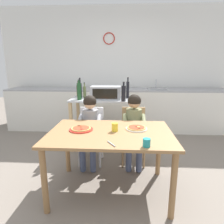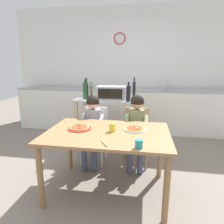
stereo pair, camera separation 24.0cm
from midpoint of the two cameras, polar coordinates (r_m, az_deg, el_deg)
ground_plane at (r=3.39m, az=4.16°, el=-11.51°), size 10.74×10.74×0.00m
back_wall_tiled at (r=4.69m, az=6.35°, el=12.49°), size 5.37×0.14×2.70m
kitchen_counter at (r=4.40m, az=5.76°, el=0.69°), size 4.83×0.60×1.12m
kitchen_island_cart at (r=3.43m, az=1.05°, el=-0.75°), size 1.08×0.60×0.87m
toaster_oven at (r=3.33m, az=1.98°, el=5.69°), size 0.50×0.34×0.21m
bottle_tall_green_wine at (r=3.40m, az=8.44°, el=6.45°), size 0.05×0.05×0.35m
bottle_squat_spirits at (r=3.47m, az=-4.06°, el=6.00°), size 0.05×0.05×0.26m
bottle_dark_olive_oil at (r=3.39m, az=-5.37°, el=6.39°), size 0.06×0.06×0.35m
bottle_clear_vinegar at (r=3.28m, az=-5.72°, el=6.16°), size 0.07×0.07×0.33m
bottle_slim_sauce at (r=3.63m, az=-5.68°, el=6.36°), size 0.07×0.07×0.28m
bottle_brown_beer at (r=3.08m, az=7.00°, el=5.39°), size 0.07×0.07×0.30m
dining_table at (r=2.19m, az=1.87°, el=-8.08°), size 1.34×0.91×0.72m
dining_chair_left at (r=2.95m, az=-2.76°, el=-5.38°), size 0.36×0.36×0.81m
dining_chair_right at (r=2.93m, az=9.46°, el=-5.70°), size 0.36×0.36×0.81m
child_in_grey_shirt at (r=2.78m, az=-3.33°, el=-2.94°), size 0.32×0.42×1.00m
child_in_olive_shirt at (r=2.76m, az=9.59°, el=-3.04°), size 0.32×0.42×1.02m
pizza_plate_red_rimmed at (r=2.25m, az=-6.39°, el=-4.64°), size 0.26×0.26×0.03m
pizza_plate_white at (r=2.23m, az=9.66°, el=-4.91°), size 0.24×0.24×0.03m
drinking_cup_teal at (r=1.78m, az=11.69°, el=-9.12°), size 0.07×0.07×0.08m
drinking_cup_yellow at (r=2.16m, az=3.25°, el=-4.48°), size 0.07×0.07×0.09m
serving_spoon at (r=1.83m, az=1.50°, el=-9.20°), size 0.08×0.13×0.01m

